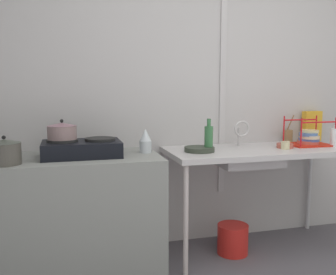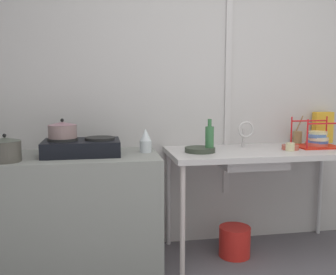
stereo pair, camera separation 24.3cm
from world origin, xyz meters
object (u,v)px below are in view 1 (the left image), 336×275
object	(u,v)px
frying_pan	(199,149)
utensil_jar	(288,136)
pot_on_left_burner	(62,131)
bottle_by_sink	(209,138)
dish_rack	(309,138)
faucet	(241,130)
small_bowl_on_drainboard	(285,146)
cup_by_rack	(285,145)
sink_basin	(248,158)
bucket_on_floor	(233,239)
cereal_box	(312,126)
percolator	(145,141)
pot_beside_stove	(4,152)
stove	(82,148)
bottle_by_rack	(335,137)

from	to	relation	value
frying_pan	utensil_jar	distance (m)	0.97
pot_on_left_burner	bottle_by_sink	distance (m)	1.05
dish_rack	faucet	bearing A→B (deg)	173.65
faucet	small_bowl_on_drainboard	distance (m)	0.36
cup_by_rack	bottle_by_sink	xyz separation A→B (m)	(-0.62, 0.05, 0.07)
sink_basin	utensil_jar	bearing A→B (deg)	28.93
bottle_by_sink	bucket_on_floor	xyz separation A→B (m)	(0.21, -0.00, -0.81)
small_bowl_on_drainboard	bottle_by_sink	distance (m)	0.65
cup_by_rack	utensil_jar	world-z (taller)	utensil_jar
cereal_box	pot_on_left_burner	bearing A→B (deg)	-177.70
utensil_jar	pot_on_left_burner	bearing A→B (deg)	-172.35
percolator	cup_by_rack	xyz separation A→B (m)	(1.08, -0.13, -0.05)
pot_beside_stove	faucet	xyz separation A→B (m)	(1.73, 0.27, 0.06)
pot_beside_stove	cereal_box	world-z (taller)	cereal_box
stove	faucet	distance (m)	1.26
percolator	sink_basin	bearing A→B (deg)	-5.91
faucet	bucket_on_floor	world-z (taller)	faucet
pot_beside_stove	utensil_jar	xyz separation A→B (m)	(2.26, 0.42, -0.02)
pot_beside_stove	small_bowl_on_drainboard	world-z (taller)	pot_beside_stove
percolator	faucet	xyz separation A→B (m)	(0.80, 0.07, 0.05)
dish_rack	cup_by_rack	world-z (taller)	dish_rack
frying_pan	small_bowl_on_drainboard	xyz separation A→B (m)	(0.71, -0.01, 0.00)
pot_on_left_burner	percolator	world-z (taller)	pot_on_left_burner
pot_beside_stove	bottle_by_rack	size ratio (longest dim) A/B	1.13
percolator	sink_basin	xyz separation A→B (m)	(0.79, -0.08, -0.15)
sink_basin	bottle_by_sink	world-z (taller)	bottle_by_sink
dish_rack	bottle_by_sink	distance (m)	0.92
percolator	frying_pan	distance (m)	0.41
sink_basin	small_bowl_on_drainboard	world-z (taller)	small_bowl_on_drainboard
utensil_jar	percolator	bearing A→B (deg)	-170.70
pot_beside_stove	cereal_box	xyz separation A→B (m)	(2.49, 0.43, 0.05)
frying_pan	dish_rack	bearing A→B (deg)	3.69
dish_rack	pot_on_left_burner	bearing A→B (deg)	-178.80
stove	small_bowl_on_drainboard	distance (m)	1.57
pot_on_left_burner	cereal_box	distance (m)	2.16
percolator	dish_rack	xyz separation A→B (m)	(1.38, 0.00, -0.03)
bottle_by_rack	utensil_jar	bearing A→B (deg)	123.80
faucet	small_bowl_on_drainboard	world-z (taller)	faucet
pot_beside_stove	bucket_on_floor	world-z (taller)	pot_beside_stove
frying_pan	utensil_jar	bearing A→B (deg)	16.67
dish_rack	small_bowl_on_drainboard	xyz separation A→B (m)	(-0.27, -0.07, -0.04)
utensil_jar	dish_rack	bearing A→B (deg)	-76.66
sink_basin	utensil_jar	world-z (taller)	utensil_jar
pot_on_left_burner	small_bowl_on_drainboard	xyz separation A→B (m)	(1.69, -0.03, -0.16)
frying_pan	small_bowl_on_drainboard	distance (m)	0.71
percolator	small_bowl_on_drainboard	world-z (taller)	percolator
pot_on_left_burner	pot_beside_stove	bearing A→B (deg)	-154.37
bucket_on_floor	faucet	bearing A→B (deg)	49.46
cup_by_rack	bottle_by_rack	world-z (taller)	bottle_by_rack
bottle_by_sink	bottle_by_rack	size ratio (longest dim) A/B	1.38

